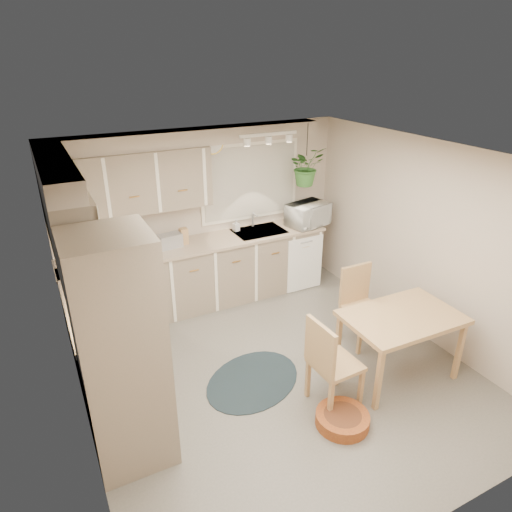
{
  "coord_description": "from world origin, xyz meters",
  "views": [
    {
      "loc": [
        -2.08,
        -3.56,
        3.3
      ],
      "look_at": [
        0.01,
        0.55,
        1.2
      ],
      "focal_mm": 32.0,
      "sensor_mm": 36.0,
      "label": 1
    }
  ],
  "objects_px": {
    "chair_back": "(364,308)",
    "braided_rug": "(253,380)",
    "microwave": "(308,212)",
    "chair_left": "(336,362)",
    "dining_table": "(398,345)",
    "pet_bed": "(342,419)"
  },
  "relations": [
    {
      "from": "chair_left",
      "to": "braided_rug",
      "type": "relative_size",
      "value": 0.85
    },
    {
      "from": "chair_left",
      "to": "dining_table",
      "type": "bearing_deg",
      "value": 90.57
    },
    {
      "from": "chair_back",
      "to": "microwave",
      "type": "bearing_deg",
      "value": -98.19
    },
    {
      "from": "dining_table",
      "to": "chair_back",
      "type": "bearing_deg",
      "value": 84.62
    },
    {
      "from": "chair_left",
      "to": "braided_rug",
      "type": "xyz_separation_m",
      "value": [
        -0.6,
        0.64,
        -0.49
      ]
    },
    {
      "from": "dining_table",
      "to": "microwave",
      "type": "height_order",
      "value": "microwave"
    },
    {
      "from": "braided_rug",
      "to": "dining_table",
      "type": "bearing_deg",
      "value": -22.4
    },
    {
      "from": "microwave",
      "to": "dining_table",
      "type": "bearing_deg",
      "value": -111.17
    },
    {
      "from": "chair_left",
      "to": "microwave",
      "type": "relative_size",
      "value": 1.65
    },
    {
      "from": "chair_left",
      "to": "pet_bed",
      "type": "distance_m",
      "value": 0.54
    },
    {
      "from": "pet_bed",
      "to": "microwave",
      "type": "bearing_deg",
      "value": 64.45
    },
    {
      "from": "dining_table",
      "to": "microwave",
      "type": "bearing_deg",
      "value": 82.61
    },
    {
      "from": "chair_left",
      "to": "braided_rug",
      "type": "distance_m",
      "value": 1.0
    },
    {
      "from": "dining_table",
      "to": "chair_left",
      "type": "distance_m",
      "value": 0.87
    },
    {
      "from": "chair_left",
      "to": "microwave",
      "type": "xyz_separation_m",
      "value": [
        1.16,
        2.36,
        0.65
      ]
    },
    {
      "from": "chair_back",
      "to": "braided_rug",
      "type": "relative_size",
      "value": 0.83
    },
    {
      "from": "chair_back",
      "to": "pet_bed",
      "type": "distance_m",
      "value": 1.51
    },
    {
      "from": "braided_rug",
      "to": "pet_bed",
      "type": "bearing_deg",
      "value": -62.98
    },
    {
      "from": "dining_table",
      "to": "microwave",
      "type": "relative_size",
      "value": 2.02
    },
    {
      "from": "pet_bed",
      "to": "braided_rug",
      "type": "bearing_deg",
      "value": 117.02
    },
    {
      "from": "braided_rug",
      "to": "microwave",
      "type": "distance_m",
      "value": 2.71
    },
    {
      "from": "chair_left",
      "to": "chair_back",
      "type": "bearing_deg",
      "value": 124.94
    }
  ]
}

